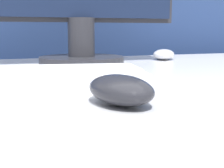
{
  "coord_description": "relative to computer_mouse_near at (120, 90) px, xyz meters",
  "views": [
    {
      "loc": [
        -0.08,
        -0.44,
        0.84
      ],
      "look_at": [
        0.05,
        -0.06,
        0.77
      ],
      "focal_mm": 50.0,
      "sensor_mm": 36.0,
      "label": 1
    }
  ],
  "objects": [
    {
      "name": "partition_panel",
      "position": [
        -0.05,
        0.83,
        -0.22
      ],
      "size": [
        5.0,
        0.03,
        1.09
      ],
      "color": "navy",
      "rests_on": "ground_plane"
    },
    {
      "name": "computer_mouse_far",
      "position": [
        0.34,
        0.52,
        -0.0
      ],
      "size": [
        0.11,
        0.13,
        0.03
      ],
      "rotation": [
        0.0,
        0.0,
        -0.53
      ],
      "color": "silver",
      "rests_on": "desk"
    },
    {
      "name": "keyboard",
      "position": [
        -0.1,
        0.22,
        -0.01
      ],
      "size": [
        0.44,
        0.19,
        0.02
      ],
      "rotation": [
        0.0,
        0.0,
        -0.16
      ],
      "color": "silver",
      "rests_on": "desk"
    },
    {
      "name": "computer_mouse_near",
      "position": [
        0.0,
        0.0,
        0.0
      ],
      "size": [
        0.09,
        0.12,
        0.04
      ],
      "rotation": [
        0.0,
        0.0,
        0.21
      ],
      "color": "#232328",
      "rests_on": "desk"
    }
  ]
}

